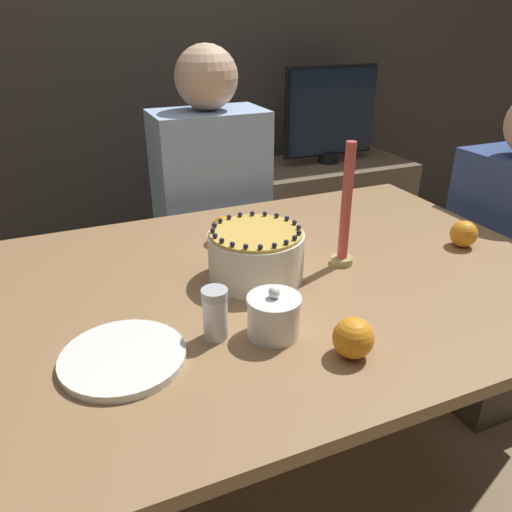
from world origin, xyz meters
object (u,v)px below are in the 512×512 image
(person_man_blue_shirt, at_px, (213,239))
(person_woman_floral, at_px, (502,281))
(candle, at_px, (346,216))
(cake, at_px, (256,255))
(sugar_shaker, at_px, (215,313))
(tv_monitor, at_px, (331,114))
(sugar_bowl, at_px, (274,316))

(person_man_blue_shirt, distance_m, person_woman_floral, 1.06)
(candle, height_order, person_woman_floral, person_woman_floral)
(cake, bearing_deg, person_man_blue_shirt, 80.45)
(person_man_blue_shirt, relative_size, person_woman_floral, 1.10)
(person_man_blue_shirt, bearing_deg, sugar_shaker, 71.98)
(tv_monitor, bearing_deg, sugar_shaker, -128.54)
(sugar_bowl, xyz_separation_m, tv_monitor, (0.94, 1.35, 0.11))
(person_woman_floral, distance_m, tv_monitor, 1.13)
(tv_monitor, bearing_deg, cake, -128.10)
(cake, height_order, person_woman_floral, person_woman_floral)
(cake, bearing_deg, sugar_bowl, -105.02)
(sugar_bowl, distance_m, tv_monitor, 1.65)
(cake, relative_size, candle, 0.73)
(sugar_bowl, xyz_separation_m, sugar_shaker, (-0.11, 0.04, 0.01))
(sugar_shaker, xyz_separation_m, person_woman_floral, (1.15, 0.27, -0.31))
(cake, distance_m, person_man_blue_shirt, 0.75)
(candle, height_order, person_man_blue_shirt, person_man_blue_shirt)
(sugar_bowl, bearing_deg, person_man_blue_shirt, 79.03)
(cake, bearing_deg, sugar_shaker, -130.86)
(sugar_shaker, bearing_deg, cake, 49.14)
(sugar_shaker, distance_m, person_man_blue_shirt, 0.98)
(sugar_bowl, distance_m, sugar_shaker, 0.12)
(person_man_blue_shirt, bearing_deg, person_woman_floral, 143.77)
(sugar_bowl, xyz_separation_m, person_man_blue_shirt, (0.18, 0.93, -0.24))
(cake, bearing_deg, person_woman_floral, 3.98)
(cake, xyz_separation_m, candle, (0.24, -0.02, 0.07))
(person_woman_floral, bearing_deg, person_man_blue_shirt, 53.77)
(sugar_bowl, height_order, tv_monitor, tv_monitor)
(person_man_blue_shirt, bearing_deg, tv_monitor, -151.01)
(person_woman_floral, bearing_deg, tv_monitor, 5.42)
(candle, xyz_separation_m, tv_monitor, (0.64, 1.13, 0.02))
(cake, distance_m, tv_monitor, 1.42)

